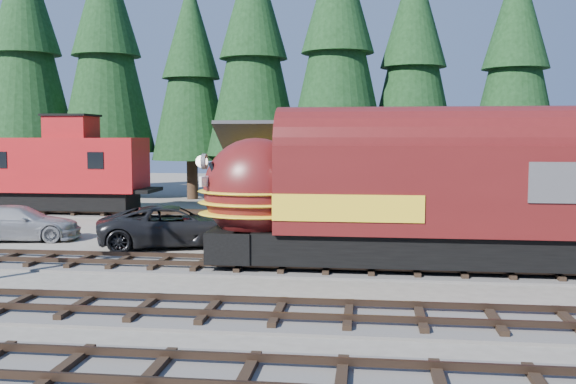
# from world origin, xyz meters

# --- Properties ---
(ground) EXTENTS (120.00, 120.00, 0.00)m
(ground) POSITION_xyz_m (0.00, 0.00, 0.00)
(ground) COLOR #6B665B
(ground) RESTS_ON ground
(track_spur) EXTENTS (32.00, 3.20, 0.33)m
(track_spur) POSITION_xyz_m (-10.00, 18.00, 0.06)
(track_spur) COLOR #4C4947
(track_spur) RESTS_ON ground
(depot) EXTENTS (12.80, 7.00, 5.30)m
(depot) POSITION_xyz_m (-0.00, 10.50, 2.96)
(depot) COLOR gold
(depot) RESTS_ON ground
(conifer_backdrop) EXTENTS (78.78, 23.03, 17.17)m
(conifer_backdrop) POSITION_xyz_m (1.42, 25.27, 10.27)
(conifer_backdrop) COLOR black
(conifer_backdrop) RESTS_ON ground
(locomotive) EXTENTS (15.67, 3.11, 4.26)m
(locomotive) POSITION_xyz_m (1.49, 4.00, 2.50)
(locomotive) COLOR black
(locomotive) RESTS_ON ground
(caboose) EXTENTS (10.54, 3.06, 5.48)m
(caboose) POSITION_xyz_m (-18.48, 18.00, 2.70)
(caboose) COLOR black
(caboose) RESTS_ON ground
(pickup_truck_a) EXTENTS (6.84, 4.75, 1.74)m
(pickup_truck_a) POSITION_xyz_m (-8.26, 7.97, 0.87)
(pickup_truck_a) COLOR black
(pickup_truck_a) RESTS_ON ground
(pickup_truck_b) EXTENTS (5.70, 3.21, 1.56)m
(pickup_truck_b) POSITION_xyz_m (-15.61, 8.63, 0.78)
(pickup_truck_b) COLOR #9A9BA1
(pickup_truck_b) RESTS_ON ground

